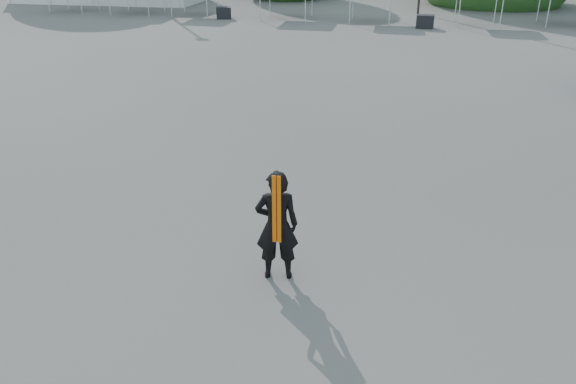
# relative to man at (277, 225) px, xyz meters

# --- Properties ---
(ground) EXTENTS (120.00, 120.00, 0.00)m
(ground) POSITION_rel_man_xyz_m (0.11, 2.50, -0.99)
(ground) COLOR #474442
(ground) RESTS_ON ground
(man) EXTENTS (0.80, 0.61, 1.98)m
(man) POSITION_rel_man_xyz_m (0.00, 0.00, 0.00)
(man) COLOR black
(man) RESTS_ON ground
(crate_west) EXTENTS (1.14, 0.99, 0.76)m
(crate_west) POSITION_rel_man_xyz_m (-9.76, 29.61, -0.61)
(crate_west) COLOR black
(crate_west) RESTS_ON ground
(crate_mid) EXTENTS (1.09, 0.89, 0.78)m
(crate_mid) POSITION_rel_man_xyz_m (3.37, 28.03, -0.60)
(crate_mid) COLOR black
(crate_mid) RESTS_ON ground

